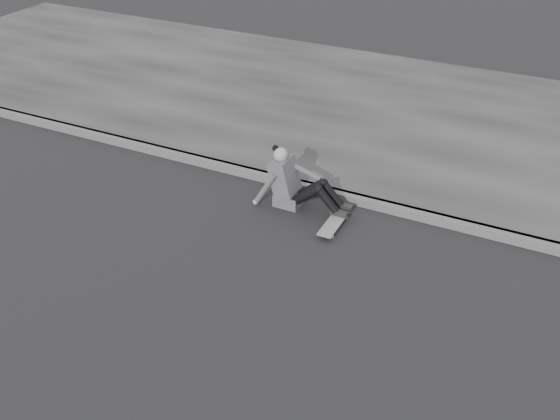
# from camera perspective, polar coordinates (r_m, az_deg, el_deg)

# --- Properties ---
(ground) EXTENTS (80.00, 80.00, 0.00)m
(ground) POSITION_cam_1_polar(r_m,az_deg,el_deg) (6.95, 2.62, -10.34)
(ground) COLOR black
(ground) RESTS_ON ground
(curb) EXTENTS (24.00, 0.16, 0.12)m
(curb) POSITION_cam_1_polar(r_m,az_deg,el_deg) (8.86, 9.40, 0.38)
(curb) COLOR #535353
(curb) RESTS_ON ground
(sidewalk) EXTENTS (24.00, 6.00, 0.12)m
(sidewalk) POSITION_cam_1_polar(r_m,az_deg,el_deg) (11.47, 14.14, 7.66)
(sidewalk) COLOR #323232
(sidewalk) RESTS_ON ground
(skateboard) EXTENTS (0.20, 0.78, 0.09)m
(skateboard) POSITION_cam_1_polar(r_m,az_deg,el_deg) (8.41, 5.01, -1.11)
(skateboard) COLOR #A5A59F
(skateboard) RESTS_ON ground
(seated_woman) EXTENTS (1.38, 0.46, 0.88)m
(seated_woman) POSITION_cam_1_polar(r_m,az_deg,el_deg) (8.69, 1.21, 2.47)
(seated_woman) COLOR #4C4C4F
(seated_woman) RESTS_ON ground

